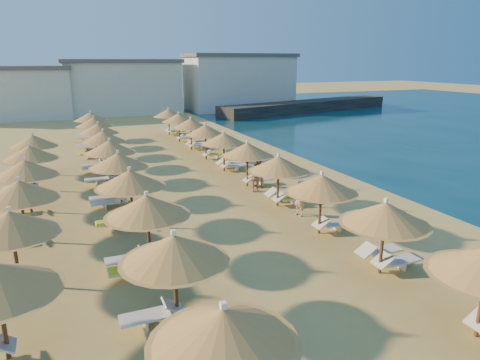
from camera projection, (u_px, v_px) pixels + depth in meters
name	position (u px, v px, depth m)	size (l,w,h in m)	color
ground	(245.00, 237.00, 17.91)	(220.00, 220.00, 0.00)	tan
jetty	(309.00, 106.00, 61.94)	(30.00, 4.00, 1.50)	black
hotel_blocks	(138.00, 86.00, 58.91)	(46.66, 10.09, 8.10)	silver
parasol_row_east	(247.00, 150.00, 24.58)	(3.06, 41.54, 2.74)	brown
parasol_row_west	(118.00, 161.00, 21.90)	(3.06, 41.54, 2.74)	brown
parasol_row_inland	(23.00, 179.00, 18.60)	(3.06, 22.30, 2.74)	brown
loungers	(167.00, 192.00, 22.97)	(14.69, 40.01, 0.66)	silver
beachgoer_a	(300.00, 198.00, 20.18)	(0.63, 0.42, 1.74)	tan
beachgoer_b	(259.00, 172.00, 24.64)	(0.89, 0.69, 1.83)	tan
beachgoer_c	(255.00, 178.00, 23.95)	(0.94, 0.39, 1.60)	tan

